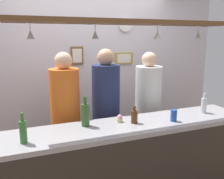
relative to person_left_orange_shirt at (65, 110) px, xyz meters
The scene contains 19 objects.
back_wall 1.00m from the person_left_orange_shirt, 58.00° to the left, with size 4.40×0.06×2.60m, color silver.
bar_counter 1.00m from the person_left_orange_shirt, 57.10° to the right, with size 2.70×0.55×0.99m.
overhead_glass_rack 1.24m from the person_left_orange_shirt, 48.94° to the right, with size 2.20×0.36×0.04m, color brown.
hanging_wineglass_far_left 1.07m from the person_left_orange_shirt, 124.37° to the right, with size 0.07×0.07×0.13m.
hanging_wineglass_left 1.03m from the person_left_orange_shirt, 68.70° to the right, with size 0.07×0.07×0.13m.
hanging_wineglass_center_left 1.34m from the person_left_orange_shirt, 39.05° to the right, with size 0.07×0.07×0.13m.
hanging_wineglass_center 1.71m from the person_left_orange_shirt, 21.50° to the right, with size 0.07×0.07×0.13m.
person_left_orange_shirt is the anchor object (origin of this frame).
person_middle_navy_shirt 0.50m from the person_left_orange_shirt, ahead, with size 0.34×0.34×1.71m.
person_right_white_patterned_shirt 1.09m from the person_left_orange_shirt, ahead, with size 0.34×0.34×1.66m.
bottle_soda_clear 1.60m from the person_left_orange_shirt, 21.82° to the right, with size 0.06×0.06×0.23m.
bottle_beer_brown_stubby 0.85m from the person_left_orange_shirt, 46.62° to the right, with size 0.07×0.07×0.18m.
bottle_beer_green_import 0.87m from the person_left_orange_shirt, 124.26° to the right, with size 0.06×0.06×0.26m.
bottle_champagne_green 0.53m from the person_left_orange_shirt, 79.17° to the right, with size 0.08×0.08×0.30m.
drink_can 1.22m from the person_left_orange_shirt, 35.96° to the right, with size 0.07×0.07×0.12m, color #1E4CB2.
cupcake 0.70m from the person_left_orange_shirt, 49.31° to the right, with size 0.06×0.06×0.08m.
picture_frame_crest 1.02m from the person_left_orange_shirt, 65.81° to the left, with size 0.18×0.02×0.26m.
picture_frame_lower_pair 1.43m from the person_left_orange_shirt, 35.29° to the left, with size 0.30×0.02×0.18m.
wall_clock 1.69m from the person_left_orange_shirt, 34.63° to the left, with size 0.22×0.22×0.03m, color white.
Camera 1 is at (-1.03, -2.49, 1.85)m, focal length 39.88 mm.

